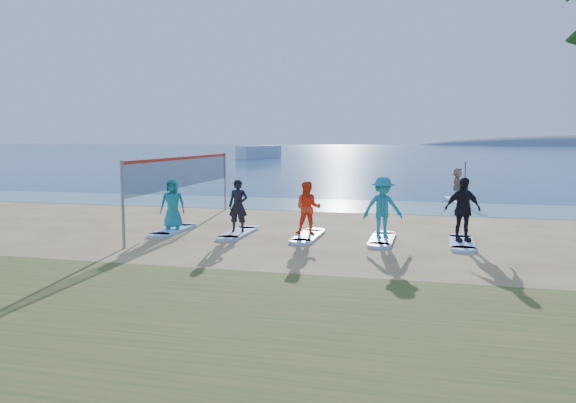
% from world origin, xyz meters
% --- Properties ---
extents(ground, '(600.00, 600.00, 0.00)m').
position_xyz_m(ground, '(0.00, 0.00, 0.00)').
color(ground, tan).
rests_on(ground, ground).
extents(shallow_water, '(600.00, 600.00, 0.00)m').
position_xyz_m(shallow_water, '(0.00, 10.50, 0.01)').
color(shallow_water, teal).
rests_on(shallow_water, ground).
extents(ocean, '(600.00, 600.00, 0.00)m').
position_xyz_m(ocean, '(0.00, 160.00, 0.01)').
color(ocean, navy).
rests_on(ocean, ground).
extents(volleyball_net, '(0.44, 9.08, 2.50)m').
position_xyz_m(volleyball_net, '(-5.52, 3.24, 1.90)').
color(volleyball_net, gray).
rests_on(volleyball_net, ground).
extents(paddleboard, '(1.21, 3.08, 0.12)m').
position_xyz_m(paddleboard, '(4.32, 13.47, 0.06)').
color(paddleboard, silver).
rests_on(paddleboard, ground).
extents(paddleboarder, '(0.53, 1.48, 1.57)m').
position_xyz_m(paddleboarder, '(4.32, 13.47, 0.91)').
color(paddleboarder, tan).
rests_on(paddleboarder, paddleboard).
extents(boat_offshore_a, '(5.35, 9.26, 2.04)m').
position_xyz_m(boat_offshore_a, '(-24.04, 71.49, 0.00)').
color(boat_offshore_a, silver).
rests_on(boat_offshore_a, ground).
extents(surfboard_0, '(0.70, 2.20, 0.09)m').
position_xyz_m(surfboard_0, '(-5.30, 1.78, 0.04)').
color(surfboard_0, '#A4CDFF').
rests_on(surfboard_0, ground).
extents(student_0, '(0.93, 0.73, 1.68)m').
position_xyz_m(student_0, '(-5.30, 1.78, 0.93)').
color(student_0, teal).
rests_on(student_0, surfboard_0).
extents(surfboard_1, '(0.70, 2.20, 0.09)m').
position_xyz_m(surfboard_1, '(-2.98, 1.78, 0.04)').
color(surfboard_1, '#A4CDFF').
rests_on(surfboard_1, ground).
extents(student_1, '(0.66, 0.47, 1.70)m').
position_xyz_m(student_1, '(-2.98, 1.78, 0.94)').
color(student_1, black).
rests_on(student_1, surfboard_1).
extents(surfboard_2, '(0.70, 2.20, 0.09)m').
position_xyz_m(surfboard_2, '(-0.66, 1.78, 0.04)').
color(surfboard_2, '#A4CDFF').
rests_on(surfboard_2, ground).
extents(student_2, '(0.90, 0.74, 1.69)m').
position_xyz_m(student_2, '(-0.66, 1.78, 0.94)').
color(student_2, '#FF421A').
rests_on(student_2, surfboard_2).
extents(surfboard_3, '(0.70, 2.20, 0.09)m').
position_xyz_m(surfboard_3, '(1.67, 1.78, 0.04)').
color(surfboard_3, '#A4CDFF').
rests_on(surfboard_3, ground).
extents(student_3, '(1.37, 1.06, 1.87)m').
position_xyz_m(student_3, '(1.67, 1.78, 1.02)').
color(student_3, teal).
rests_on(student_3, surfboard_3).
extents(surfboard_4, '(0.70, 2.20, 0.09)m').
position_xyz_m(surfboard_4, '(3.99, 1.78, 0.04)').
color(surfboard_4, '#A4CDFF').
rests_on(surfboard_4, ground).
extents(student_4, '(1.20, 0.87, 1.90)m').
position_xyz_m(student_4, '(3.99, 1.78, 1.04)').
color(student_4, black).
rests_on(student_4, surfboard_4).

